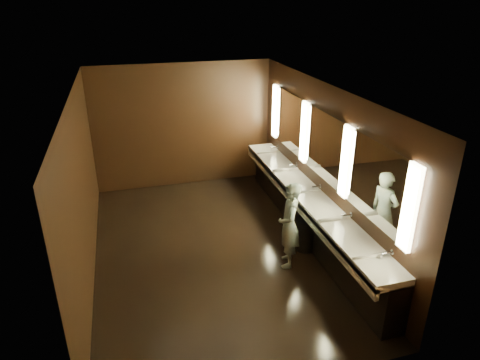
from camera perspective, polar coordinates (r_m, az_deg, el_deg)
name	(u,v)px	position (r m, az deg, el deg)	size (l,w,h in m)	color
floor	(213,250)	(7.66, -3.57, -9.24)	(6.00, 6.00, 0.00)	black
ceiling	(209,91)	(6.57, -4.20, 11.71)	(4.00, 6.00, 0.02)	#2D2D2B
wall_back	(183,126)	(9.78, -7.57, 7.14)	(4.00, 0.02, 2.80)	black
wall_front	(273,290)	(4.49, 4.44, -14.38)	(4.00, 0.02, 2.80)	black
wall_left	(82,191)	(6.92, -20.29, -1.38)	(0.02, 6.00, 2.80)	black
wall_right	(323,165)	(7.62, 11.02, 2.02)	(0.02, 6.00, 2.80)	black
sink_counter	(309,212)	(7.91, 9.17, -4.22)	(0.55, 5.40, 1.01)	black
mirror_band	(324,146)	(7.49, 11.10, 4.49)	(0.06, 5.03, 1.15)	#FCF5B6
person	(289,225)	(6.96, 6.58, -6.01)	(0.53, 0.35, 1.46)	#86BCC9
trash_bin	(306,234)	(7.62, 8.73, -7.07)	(0.38, 0.38, 0.59)	black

